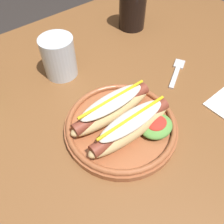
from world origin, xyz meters
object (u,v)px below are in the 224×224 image
(hot_dog_plate, at_px, (123,122))
(water_cup, at_px, (59,57))
(fork, at_px, (177,71))
(soda_cup, at_px, (132,8))

(hot_dog_plate, bearing_deg, water_cup, 90.67)
(hot_dog_plate, relative_size, water_cup, 2.32)
(hot_dog_plate, xyz_separation_m, fork, (0.24, 0.05, -0.02))
(fork, xyz_separation_m, water_cup, (-0.24, 0.19, 0.05))
(fork, xyz_separation_m, soda_cup, (0.06, 0.25, 0.06))
(hot_dog_plate, bearing_deg, soda_cup, 44.83)
(fork, distance_m, soda_cup, 0.26)
(hot_dog_plate, relative_size, soda_cup, 1.97)
(water_cup, bearing_deg, hot_dog_plate, -89.33)
(hot_dog_plate, distance_m, soda_cup, 0.42)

